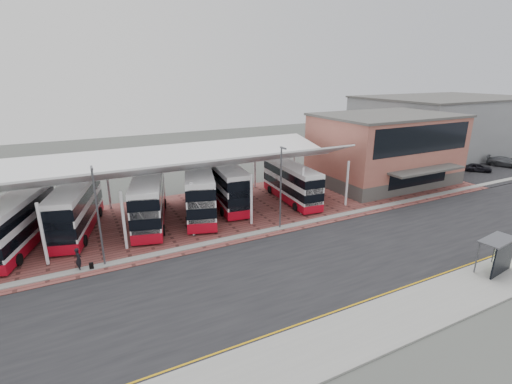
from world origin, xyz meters
TOP-DOWN VIEW (x-y plane):
  - ground at (0.00, 0.00)m, footprint 140.00×140.00m
  - road at (0.00, -1.00)m, footprint 120.00×14.00m
  - forecourt at (2.00, 13.00)m, footprint 72.00×16.00m
  - sidewalk at (0.00, -9.00)m, footprint 120.00×4.00m
  - north_kerb at (0.00, 6.20)m, footprint 120.00×0.80m
  - carpark_surface at (44.00, 10.00)m, footprint 22.00×10.00m
  - yellow_line_near at (0.00, -7.00)m, footprint 120.00×0.12m
  - yellow_line_far at (0.00, -6.70)m, footprint 120.00×0.12m
  - canopy at (-6.00, 13.94)m, footprint 37.00×11.63m
  - terminal at (23.00, 13.92)m, footprint 18.40×14.40m
  - warehouse at (48.00, 24.00)m, footprint 30.50×20.50m
  - lamp_west at (-14.00, 6.27)m, footprint 0.16×0.90m
  - lamp_east at (2.00, 6.27)m, footprint 0.16×0.90m
  - bus_0 at (-20.04, 12.92)m, footprint 5.83×11.04m
  - bus_1 at (-15.45, 14.40)m, footprint 5.40×11.40m
  - bus_2 at (-8.86, 13.60)m, footprint 5.63×11.99m
  - bus_3 at (-3.58, 13.73)m, footprint 6.12×12.31m
  - bus_4 at (-0.07, 15.12)m, footprint 4.00×11.72m
  - bus_5 at (7.33, 12.72)m, footprint 3.24×10.62m
  - pedestrian at (-15.78, 6.34)m, footprint 0.59×0.76m
  - suitcase at (-14.98, 6.00)m, footprint 0.32×0.23m
  - carpark_car_a at (39.68, 10.98)m, footprint 3.71×3.74m
  - carpark_car_b at (46.66, 10.99)m, footprint 3.85×5.58m
  - bus_shelter at (12.46, -8.43)m, footprint 3.41×1.90m

SIDE VIEW (x-z plane):
  - ground at x=0.00m, z-range 0.00..0.00m
  - road at x=0.00m, z-range 0.00..0.02m
  - yellow_line_near at x=0.00m, z-range 0.02..0.03m
  - yellow_line_far at x=0.00m, z-range 0.02..0.03m
  - forecourt at x=2.00m, z-range 0.00..0.06m
  - carpark_surface at x=44.00m, z-range 0.00..0.08m
  - sidewalk at x=0.00m, z-range 0.00..0.14m
  - north_kerb at x=0.00m, z-range 0.00..0.14m
  - suitcase at x=-14.98m, z-range 0.06..0.61m
  - carpark_car_a at x=39.68m, z-range 0.08..1.36m
  - carpark_car_b at x=46.66m, z-range 0.08..1.58m
  - pedestrian at x=-15.78m, z-range 0.06..1.91m
  - bus_shelter at x=12.46m, z-range 0.46..3.06m
  - bus_5 at x=7.33m, z-range 0.05..4.36m
  - bus_0 at x=-20.04m, z-range 0.05..4.50m
  - bus_1 at x=-15.45m, z-range 0.05..4.63m
  - bus_4 at x=-0.07m, z-range 0.04..4.78m
  - bus_2 at x=-8.86m, z-range 0.04..4.86m
  - bus_3 at x=-3.58m, z-range 0.04..5.00m
  - lamp_west at x=-14.00m, z-range 0.32..8.40m
  - lamp_east at x=2.00m, z-range 0.32..8.40m
  - terminal at x=23.00m, z-range 0.03..9.28m
  - warehouse at x=48.00m, z-range 0.03..10.28m
  - canopy at x=-6.00m, z-range 2.26..9.33m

